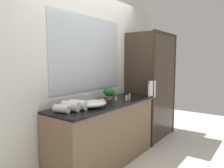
# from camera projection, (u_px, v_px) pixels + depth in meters

# --- Properties ---
(ground_plane) EXTENTS (8.00, 8.00, 0.00)m
(ground_plane) POSITION_uv_depth(u_px,v_px,m) (106.00, 164.00, 3.13)
(ground_plane) COLOR silver
(wall_back_with_mirror) EXTENTS (4.40, 0.06, 2.60)m
(wall_back_with_mirror) POSITION_uv_depth(u_px,v_px,m) (87.00, 73.00, 3.19)
(wall_back_with_mirror) COLOR silver
(wall_back_with_mirror) RESTS_ON ground_plane
(vanity_cabinet) EXTENTS (1.80, 0.58, 0.90)m
(vanity_cabinet) POSITION_uv_depth(u_px,v_px,m) (105.00, 133.00, 3.09)
(vanity_cabinet) COLOR brown
(vanity_cabinet) RESTS_ON ground_plane
(shower_enclosure) EXTENTS (1.20, 0.59, 2.00)m
(shower_enclosure) POSITION_uv_depth(u_px,v_px,m) (157.00, 86.00, 3.94)
(shower_enclosure) COLOR #2D2319
(shower_enclosure) RESTS_ON ground_plane
(sink_basin) EXTENTS (0.40, 0.30, 0.09)m
(sink_basin) POSITION_uv_depth(u_px,v_px,m) (93.00, 104.00, 2.74)
(sink_basin) COLOR white
(sink_basin) RESTS_ON vanity_cabinet
(faucet) EXTENTS (0.17, 0.14, 0.16)m
(faucet) POSITION_uv_depth(u_px,v_px,m) (82.00, 101.00, 2.85)
(faucet) COLOR silver
(faucet) RESTS_ON vanity_cabinet
(potted_plant) EXTENTS (0.18, 0.18, 0.18)m
(potted_plant) POSITION_uv_depth(u_px,v_px,m) (109.00, 92.00, 3.30)
(potted_plant) COLOR #B77A51
(potted_plant) RESTS_ON vanity_cabinet
(soap_dish) EXTENTS (0.10, 0.07, 0.04)m
(soap_dish) POSITION_uv_depth(u_px,v_px,m) (102.00, 100.00, 3.16)
(soap_dish) COLOR silver
(soap_dish) RESTS_ON vanity_cabinet
(amenity_bottle_conditioner) EXTENTS (0.03, 0.03, 0.10)m
(amenity_bottle_conditioner) POSITION_uv_depth(u_px,v_px,m) (129.00, 96.00, 3.28)
(amenity_bottle_conditioner) COLOR silver
(amenity_bottle_conditioner) RESTS_ON vanity_cabinet
(amenity_bottle_lotion) EXTENTS (0.02, 0.02, 0.08)m
(amenity_bottle_lotion) POSITION_uv_depth(u_px,v_px,m) (116.00, 98.00, 3.19)
(amenity_bottle_lotion) COLOR silver
(amenity_bottle_lotion) RESTS_ON vanity_cabinet
(amenity_bottle_shampoo) EXTENTS (0.03, 0.03, 0.09)m
(amenity_bottle_shampoo) POSITION_uv_depth(u_px,v_px,m) (126.00, 98.00, 3.17)
(amenity_bottle_shampoo) COLOR white
(amenity_bottle_shampoo) RESTS_ON vanity_cabinet
(rolled_towel_near_edge) EXTENTS (0.13, 0.21, 0.09)m
(rolled_towel_near_edge) POSITION_uv_depth(u_px,v_px,m) (62.00, 109.00, 2.44)
(rolled_towel_near_edge) COLOR white
(rolled_towel_near_edge) RESTS_ON vanity_cabinet
(rolled_towel_middle) EXTENTS (0.16, 0.23, 0.12)m
(rolled_towel_middle) POSITION_uv_depth(u_px,v_px,m) (71.00, 106.00, 2.51)
(rolled_towel_middle) COLOR white
(rolled_towel_middle) RESTS_ON vanity_cabinet
(rolled_towel_far_edge) EXTENTS (0.17, 0.24, 0.12)m
(rolled_towel_far_edge) POSITION_uv_depth(u_px,v_px,m) (78.00, 105.00, 2.59)
(rolled_towel_far_edge) COLOR white
(rolled_towel_far_edge) RESTS_ON vanity_cabinet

